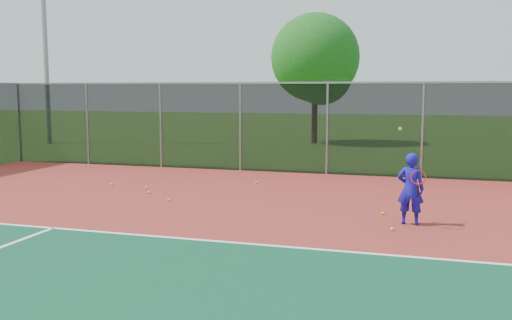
% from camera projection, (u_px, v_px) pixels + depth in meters
% --- Properties ---
extents(court_apron, '(30.00, 20.00, 0.02)m').
position_uv_depth(court_apron, '(413.00, 277.00, 8.48)').
color(court_apron, maroon).
rests_on(court_apron, ground).
extents(fence_back, '(30.00, 0.06, 3.03)m').
position_uv_depth(fence_back, '(422.00, 129.00, 17.80)').
color(fence_back, black).
rests_on(fence_back, court_apron).
extents(tennis_player, '(0.59, 0.61, 2.00)m').
position_uv_depth(tennis_player, '(411.00, 189.00, 11.70)').
color(tennis_player, '#1812B0').
rests_on(tennis_player, court_apron).
extents(practice_ball_1, '(0.07, 0.07, 0.07)m').
position_uv_depth(practice_ball_1, '(392.00, 229.00, 11.23)').
color(practice_ball_1, yellow).
rests_on(practice_ball_1, court_apron).
extents(practice_ball_2, '(0.07, 0.07, 0.07)m').
position_uv_depth(practice_ball_2, '(383.00, 213.00, 12.68)').
color(practice_ball_2, yellow).
rests_on(practice_ball_2, court_apron).
extents(practice_ball_3, '(0.07, 0.07, 0.07)m').
position_uv_depth(practice_ball_3, '(256.00, 182.00, 16.90)').
color(practice_ball_3, yellow).
rests_on(practice_ball_3, court_apron).
extents(practice_ball_4, '(0.07, 0.07, 0.07)m').
position_uv_depth(practice_ball_4, '(169.00, 200.00, 14.24)').
color(practice_ball_4, yellow).
rests_on(practice_ball_4, court_apron).
extents(practice_ball_5, '(0.07, 0.07, 0.07)m').
position_uv_depth(practice_ball_5, '(149.00, 192.00, 15.27)').
color(practice_ball_5, yellow).
rests_on(practice_ball_5, court_apron).
extents(practice_ball_6, '(0.07, 0.07, 0.07)m').
position_uv_depth(practice_ball_6, '(146.00, 188.00, 15.99)').
color(practice_ball_6, yellow).
rests_on(practice_ball_6, court_apron).
extents(practice_ball_7, '(0.07, 0.07, 0.07)m').
position_uv_depth(practice_ball_7, '(112.00, 184.00, 16.56)').
color(practice_ball_7, yellow).
rests_on(practice_ball_7, court_apron).
extents(floodlight_nw, '(0.90, 0.40, 12.08)m').
position_uv_depth(floodlight_nw, '(44.00, 10.00, 29.02)').
color(floodlight_nw, gray).
rests_on(floodlight_nw, ground).
extents(tree_back_left, '(4.60, 4.60, 6.75)m').
position_uv_depth(tree_back_left, '(317.00, 62.00, 29.43)').
color(tree_back_left, '#361F13').
rests_on(tree_back_left, ground).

